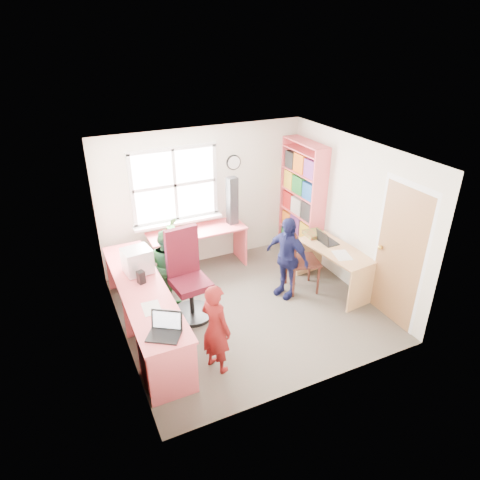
% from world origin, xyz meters
% --- Properties ---
extents(room, '(3.64, 3.44, 2.44)m').
position_xyz_m(room, '(0.01, 0.10, 1.22)').
color(room, '#4D453C').
rests_on(room, ground).
extents(l_desk, '(2.38, 2.95, 0.75)m').
position_xyz_m(l_desk, '(-1.31, -0.28, 0.46)').
color(l_desk, '#FF656D').
rests_on(l_desk, ground).
extents(right_desk, '(0.70, 1.30, 0.72)m').
position_xyz_m(right_desk, '(1.50, -0.08, 0.52)').
color(right_desk, '#E6AF73').
rests_on(right_desk, ground).
extents(bookshelf, '(0.30, 1.02, 2.10)m').
position_xyz_m(bookshelf, '(1.65, 1.19, 1.00)').
color(bookshelf, '#FF656D').
rests_on(bookshelf, ground).
extents(swivel_chair, '(0.67, 0.67, 1.33)m').
position_xyz_m(swivel_chair, '(-0.81, 0.29, 0.57)').
color(swivel_chair, black).
rests_on(swivel_chair, ground).
extents(wooden_chair, '(0.56, 0.56, 1.07)m').
position_xyz_m(wooden_chair, '(0.96, 0.15, 0.58)').
color(wooden_chair, '#472017').
rests_on(wooden_chair, ground).
extents(crt_monitor, '(0.41, 0.37, 0.36)m').
position_xyz_m(crt_monitor, '(-1.45, 0.48, 0.93)').
color(crt_monitor, silver).
rests_on(crt_monitor, l_desk).
extents(laptop_left, '(0.46, 0.45, 0.25)m').
position_xyz_m(laptop_left, '(-1.49, -0.95, 0.81)').
color(laptop_left, black).
rests_on(laptop_left, l_desk).
extents(laptop_right, '(0.26, 0.31, 0.21)m').
position_xyz_m(laptop_right, '(1.47, 0.17, 0.77)').
color(laptop_right, black).
rests_on(laptop_right, right_desk).
extents(speaker_a, '(0.11, 0.11, 0.18)m').
position_xyz_m(speaker_a, '(-1.48, 0.19, 0.84)').
color(speaker_a, black).
rests_on(speaker_a, l_desk).
extents(speaker_b, '(0.11, 0.11, 0.19)m').
position_xyz_m(speaker_b, '(-1.45, 0.82, 0.85)').
color(speaker_b, black).
rests_on(speaker_b, l_desk).
extents(cd_tower, '(0.18, 0.16, 0.83)m').
position_xyz_m(cd_tower, '(0.41, 1.43, 1.16)').
color(cd_tower, black).
rests_on(cd_tower, l_desk).
extents(game_box, '(0.32, 0.32, 0.06)m').
position_xyz_m(game_box, '(1.46, 0.47, 0.75)').
color(game_box, red).
rests_on(game_box, right_desk).
extents(paper_a, '(0.23, 0.32, 0.00)m').
position_xyz_m(paper_a, '(-1.51, -0.42, 0.75)').
color(paper_a, silver).
rests_on(paper_a, l_desk).
extents(paper_b, '(0.31, 0.38, 0.00)m').
position_xyz_m(paper_b, '(1.46, -0.28, 0.72)').
color(paper_b, silver).
rests_on(paper_b, right_desk).
extents(potted_plant, '(0.18, 0.15, 0.30)m').
position_xyz_m(potted_plant, '(-0.67, 1.45, 0.90)').
color(potted_plant, '#2E7531').
rests_on(potted_plant, l_desk).
extents(person_red, '(0.44, 0.52, 1.20)m').
position_xyz_m(person_red, '(-0.88, -0.94, 0.60)').
color(person_red, maroon).
rests_on(person_red, ground).
extents(person_green, '(0.54, 0.63, 1.16)m').
position_xyz_m(person_green, '(-0.95, 0.80, 0.58)').
color(person_green, '#2D7137').
rests_on(person_green, ground).
extents(person_navy, '(0.58, 0.84, 1.32)m').
position_xyz_m(person_navy, '(0.72, 0.11, 0.66)').
color(person_navy, '#151844').
rests_on(person_navy, ground).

